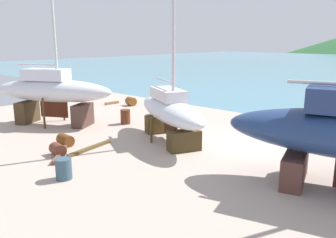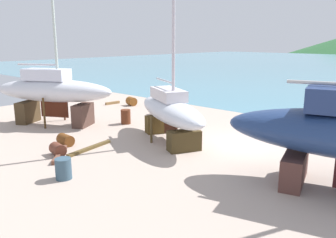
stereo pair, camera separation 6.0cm
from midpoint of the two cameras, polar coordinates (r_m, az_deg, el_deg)
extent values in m
plane|color=#B4A091|center=(14.96, 6.65, -6.56)|extent=(37.35, 37.35, 0.00)
cube|color=#54332D|center=(13.18, 20.33, -7.52)|extent=(1.31, 2.45, 1.10)
cube|color=#43351C|center=(15.81, 2.78, -3.61)|extent=(1.30, 1.64, 0.94)
cube|color=#513D1C|center=(18.88, -1.32, -0.84)|extent=(1.30, 1.64, 0.94)
cylinder|color=brown|center=(17.67, 3.65, -1.19)|extent=(0.12, 0.12, 1.33)
cylinder|color=#4F3F23|center=(16.95, -2.68, -1.79)|extent=(0.12, 0.12, 1.33)
ellipsoid|color=silver|center=(17.08, 0.55, 1.39)|extent=(6.93, 4.74, 1.10)
cube|color=#4B2317|center=(17.29, 0.55, -1.65)|extent=(1.50, 0.81, 0.77)
cube|color=silver|center=(17.26, 0.15, 4.11)|extent=(2.69, 2.10, 0.55)
cylinder|color=silver|center=(17.65, -0.44, 6.35)|extent=(2.18, 1.17, 0.11)
cube|color=#4E352D|center=(20.85, -13.80, 0.64)|extent=(1.36, 1.71, 1.31)
cube|color=#473520|center=(22.80, -22.09, 1.09)|extent=(1.36, 1.71, 1.31)
cylinder|color=#543523|center=(22.63, -16.74, 2.02)|extent=(0.12, 0.12, 1.78)
cylinder|color=#4E361C|center=(20.84, -19.73, 0.90)|extent=(0.12, 0.12, 1.78)
ellipsoid|color=silver|center=(21.54, -18.39, 4.50)|extent=(7.45, 5.27, 1.34)
cube|color=#512011|center=(21.72, -18.17, 1.53)|extent=(1.60, 0.92, 0.94)
cube|color=silver|center=(21.63, -19.40, 6.96)|extent=(2.91, 2.31, 0.67)
cylinder|color=silver|center=(21.90, -20.75, 8.41)|extent=(2.33, 1.34, 0.11)
cylinder|color=brown|center=(17.33, -16.49, -3.34)|extent=(0.84, 0.58, 0.54)
cylinder|color=#365163|center=(13.26, -16.79, -7.87)|extent=(0.71, 0.71, 0.78)
cylinder|color=brown|center=(26.83, -6.00, 2.93)|extent=(0.90, 0.83, 0.65)
cylinder|color=brown|center=(15.99, -17.66, -4.81)|extent=(0.82, 0.63, 0.53)
cylinder|color=brown|center=(23.73, -1.58, 1.59)|extent=(0.60, 0.76, 0.58)
cylinder|color=#5E2C19|center=(20.99, -6.93, 0.39)|extent=(0.71, 0.71, 0.87)
cube|color=brown|center=(16.46, -12.71, -4.72)|extent=(0.71, 2.67, 0.13)
cube|color=olive|center=(27.61, -9.10, 2.65)|extent=(0.29, 1.27, 0.20)
cube|color=brown|center=(15.86, -17.37, -5.61)|extent=(1.72, 1.65, 0.17)
camera|label=1|loc=(0.03, -89.89, 0.02)|focal=36.85mm
camera|label=2|loc=(0.03, 90.11, -0.02)|focal=36.85mm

